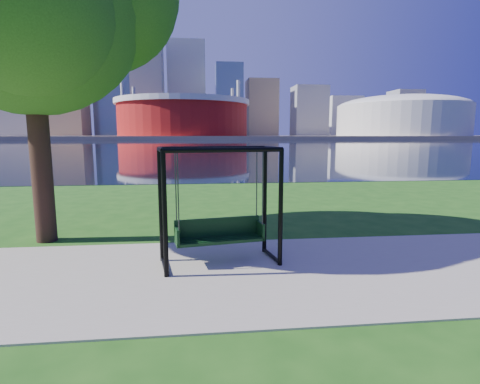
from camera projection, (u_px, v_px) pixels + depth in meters
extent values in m
plane|color=#1E5114|center=(235.00, 264.00, 7.12)|extent=(900.00, 900.00, 0.00)
cube|color=#9E937F|center=(238.00, 273.00, 6.63)|extent=(120.00, 4.00, 0.03)
cube|color=black|center=(201.00, 144.00, 107.35)|extent=(900.00, 180.00, 0.02)
cube|color=#937F60|center=(199.00, 137.00, 307.67)|extent=(900.00, 228.00, 2.00)
cylinder|color=maroon|center=(183.00, 118.00, 235.02)|extent=(80.00, 80.00, 22.00)
cylinder|color=silver|center=(183.00, 103.00, 233.59)|extent=(83.00, 83.00, 3.00)
cylinder|color=silver|center=(233.00, 112.00, 256.50)|extent=(2.00, 2.00, 32.00)
cylinder|color=silver|center=(134.00, 112.00, 249.37)|extent=(2.00, 2.00, 32.00)
cylinder|color=silver|center=(123.00, 107.00, 212.03)|extent=(2.00, 2.00, 32.00)
cylinder|color=silver|center=(238.00, 108.00, 219.15)|extent=(2.00, 2.00, 32.00)
cylinder|color=beige|center=(401.00, 121.00, 250.86)|extent=(84.00, 84.00, 20.00)
ellipsoid|color=beige|center=(402.00, 107.00, 249.50)|extent=(84.00, 84.00, 15.12)
cube|color=gray|center=(18.00, 96.00, 291.64)|extent=(28.00, 28.00, 62.00)
cube|color=#998466|center=(66.00, 77.00, 284.19)|extent=(26.00, 26.00, 88.00)
cube|color=slate|center=(114.00, 78.00, 311.48)|extent=(30.00, 24.00, 95.00)
cube|color=gray|center=(148.00, 90.00, 296.80)|extent=(24.00, 24.00, 72.00)
cube|color=silver|center=(187.00, 90.00, 328.92)|extent=(32.00, 28.00, 80.00)
cube|color=slate|center=(229.00, 100.00, 309.80)|extent=(22.00, 22.00, 58.00)
cube|color=#998466|center=(262.00, 108.00, 328.54)|extent=(26.00, 26.00, 48.00)
cube|color=gray|center=(309.00, 111.00, 323.49)|extent=(28.00, 24.00, 42.00)
cube|color=silver|center=(343.00, 116.00, 352.83)|extent=(30.00, 26.00, 36.00)
cube|color=gray|center=(404.00, 113.00, 338.29)|extent=(24.00, 24.00, 40.00)
cube|color=#998466|center=(435.00, 119.00, 357.96)|extent=(26.00, 26.00, 32.00)
sphere|color=#998466|center=(62.00, 11.00, 277.05)|extent=(10.00, 10.00, 10.00)
cylinder|color=black|center=(165.00, 216.00, 6.27)|extent=(0.10, 0.10, 2.19)
cylinder|color=black|center=(281.00, 209.00, 6.85)|extent=(0.10, 0.10, 2.19)
cylinder|color=black|center=(161.00, 207.00, 7.09)|extent=(0.10, 0.10, 2.19)
cylinder|color=black|center=(265.00, 201.00, 7.66)|extent=(0.10, 0.10, 2.19)
cylinder|color=black|center=(225.00, 150.00, 6.40)|extent=(2.08, 0.44, 0.09)
cylinder|color=black|center=(214.00, 148.00, 7.21)|extent=(2.08, 0.44, 0.09)
cylinder|color=black|center=(161.00, 150.00, 6.51)|extent=(0.23, 0.86, 0.09)
cylinder|color=black|center=(164.00, 266.00, 6.83)|extent=(0.21, 0.85, 0.07)
cylinder|color=black|center=(273.00, 148.00, 7.09)|extent=(0.23, 0.86, 0.09)
cylinder|color=black|center=(272.00, 256.00, 7.41)|extent=(0.21, 0.85, 0.07)
cube|color=black|center=(220.00, 240.00, 7.06)|extent=(1.71, 0.71, 0.06)
cube|color=black|center=(218.00, 227.00, 7.21)|extent=(1.65, 0.33, 0.36)
cube|color=black|center=(177.00, 236.00, 6.82)|extent=(0.12, 0.43, 0.32)
cube|color=black|center=(260.00, 230.00, 7.26)|extent=(0.12, 0.43, 0.32)
cylinder|color=#333439|center=(178.00, 192.00, 6.53)|extent=(0.03, 0.03, 1.38)
cylinder|color=#333439|center=(263.00, 189.00, 6.96)|extent=(0.03, 0.03, 1.38)
cylinder|color=#333439|center=(176.00, 189.00, 6.86)|extent=(0.03, 0.03, 1.38)
cylinder|color=#333439|center=(257.00, 186.00, 7.30)|extent=(0.03, 0.03, 1.38)
cylinder|color=black|center=(40.00, 144.00, 8.38)|extent=(0.45, 0.45, 4.49)
sphere|color=#295218|center=(26.00, 7.00, 6.94)|extent=(3.27, 3.27, 3.27)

